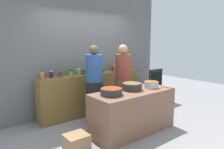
{
  "coord_description": "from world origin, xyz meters",
  "views": [
    {
      "loc": [
        -2.71,
        -3.05,
        1.76
      ],
      "look_at": [
        0.0,
        0.35,
        1.05
      ],
      "focal_mm": 33.09,
      "sensor_mm": 36.0,
      "label": 1
    }
  ],
  "objects_px": {
    "preserve_jar_3": "(71,73)",
    "preserve_jar_13": "(127,66)",
    "preserve_jar_2": "(61,75)",
    "preserve_jar_12": "(126,67)",
    "preserve_jar_10": "(120,68)",
    "cook_in_cap": "(123,85)",
    "cooking_pot_center": "(132,87)",
    "wooden_spoon": "(168,87)",
    "preserve_jar_8": "(113,69)",
    "preserve_jar_11": "(124,68)",
    "cooking_pot_right": "(151,85)",
    "bread_crate": "(77,143)",
    "cooking_pot_left": "(111,92)",
    "preserve_jar_7": "(103,70)",
    "preserve_jar_9": "(116,68)",
    "preserve_jar_0": "(42,76)",
    "cook_with_tongs": "(94,89)",
    "preserve_jar_4": "(79,72)",
    "preserve_jar_6": "(96,71)",
    "chalkboard_sign": "(155,87)",
    "preserve_jar_1": "(51,74)",
    "preserve_jar_5": "(83,72)"
  },
  "relations": [
    {
      "from": "preserve_jar_8",
      "to": "cook_in_cap",
      "type": "distance_m",
      "value": 0.76
    },
    {
      "from": "preserve_jar_13",
      "to": "cooking_pot_left",
      "type": "xyz_separation_m",
      "value": [
        -1.71,
        -1.44,
        -0.18
      ]
    },
    {
      "from": "preserve_jar_6",
      "to": "preserve_jar_7",
      "type": "relative_size",
      "value": 1.18
    },
    {
      "from": "preserve_jar_9",
      "to": "cook_in_cap",
      "type": "distance_m",
      "value": 0.9
    },
    {
      "from": "preserve_jar_8",
      "to": "preserve_jar_11",
      "type": "relative_size",
      "value": 1.06
    },
    {
      "from": "preserve_jar_3",
      "to": "preserve_jar_8",
      "type": "height_order",
      "value": "preserve_jar_3"
    },
    {
      "from": "preserve_jar_9",
      "to": "cook_in_cap",
      "type": "bearing_deg",
      "value": -118.49
    },
    {
      "from": "preserve_jar_10",
      "to": "cooking_pot_right",
      "type": "xyz_separation_m",
      "value": [
        -0.39,
        -1.41,
        -0.17
      ]
    },
    {
      "from": "cook_with_tongs",
      "to": "cook_in_cap",
      "type": "bearing_deg",
      "value": -10.63
    },
    {
      "from": "preserve_jar_3",
      "to": "preserve_jar_10",
      "type": "xyz_separation_m",
      "value": [
        1.48,
        0.04,
        -0.01
      ]
    },
    {
      "from": "preserve_jar_2",
      "to": "preserve_jar_10",
      "type": "height_order",
      "value": "preserve_jar_10"
    },
    {
      "from": "preserve_jar_6",
      "to": "cook_with_tongs",
      "type": "distance_m",
      "value": 0.72
    },
    {
      "from": "preserve_jar_8",
      "to": "cooking_pot_right",
      "type": "bearing_deg",
      "value": -94.65
    },
    {
      "from": "preserve_jar_10",
      "to": "cook_in_cap",
      "type": "height_order",
      "value": "cook_in_cap"
    },
    {
      "from": "cooking_pot_right",
      "to": "preserve_jar_13",
      "type": "bearing_deg",
      "value": 64.45
    },
    {
      "from": "preserve_jar_5",
      "to": "preserve_jar_6",
      "type": "distance_m",
      "value": 0.32
    },
    {
      "from": "cooking_pot_left",
      "to": "cooking_pot_center",
      "type": "distance_m",
      "value": 0.55
    },
    {
      "from": "preserve_jar_6",
      "to": "wooden_spoon",
      "type": "relative_size",
      "value": 0.47
    },
    {
      "from": "cooking_pot_right",
      "to": "preserve_jar_8",
      "type": "bearing_deg",
      "value": 85.35
    },
    {
      "from": "preserve_jar_1",
      "to": "chalkboard_sign",
      "type": "xyz_separation_m",
      "value": [
        2.65,
        -0.67,
        -0.54
      ]
    },
    {
      "from": "preserve_jar_9",
      "to": "bread_crate",
      "type": "relative_size",
      "value": 0.41
    },
    {
      "from": "preserve_jar_3",
      "to": "preserve_jar_13",
      "type": "relative_size",
      "value": 0.98
    },
    {
      "from": "cook_with_tongs",
      "to": "preserve_jar_7",
      "type": "bearing_deg",
      "value": 42.44
    },
    {
      "from": "preserve_jar_2",
      "to": "preserve_jar_12",
      "type": "height_order",
      "value": "preserve_jar_12"
    },
    {
      "from": "preserve_jar_2",
      "to": "cooking_pot_right",
      "type": "bearing_deg",
      "value": -47.22
    },
    {
      "from": "preserve_jar_2",
      "to": "cook_in_cap",
      "type": "height_order",
      "value": "cook_in_cap"
    },
    {
      "from": "cooking_pot_left",
      "to": "cooking_pot_right",
      "type": "relative_size",
      "value": 1.36
    },
    {
      "from": "preserve_jar_11",
      "to": "cooking_pot_right",
      "type": "xyz_separation_m",
      "value": [
        -0.49,
        -1.38,
        -0.15
      ]
    },
    {
      "from": "preserve_jar_9",
      "to": "preserve_jar_10",
      "type": "xyz_separation_m",
      "value": [
        0.11,
        -0.06,
        -0.01
      ]
    },
    {
      "from": "cook_in_cap",
      "to": "bread_crate",
      "type": "relative_size",
      "value": 4.66
    },
    {
      "from": "preserve_jar_13",
      "to": "cook_with_tongs",
      "type": "relative_size",
      "value": 0.09
    },
    {
      "from": "preserve_jar_0",
      "to": "bread_crate",
      "type": "distance_m",
      "value": 1.67
    },
    {
      "from": "preserve_jar_2",
      "to": "preserve_jar_3",
      "type": "xyz_separation_m",
      "value": [
        0.22,
        -0.06,
        0.02
      ]
    },
    {
      "from": "preserve_jar_3",
      "to": "preserve_jar_4",
      "type": "bearing_deg",
      "value": 22.55
    },
    {
      "from": "preserve_jar_12",
      "to": "cooking_pot_right",
      "type": "relative_size",
      "value": 0.38
    },
    {
      "from": "preserve_jar_11",
      "to": "bread_crate",
      "type": "bearing_deg",
      "value": -148.96
    },
    {
      "from": "preserve_jar_7",
      "to": "wooden_spoon",
      "type": "xyz_separation_m",
      "value": [
        0.4,
        -1.69,
        -0.22
      ]
    },
    {
      "from": "cooking_pot_right",
      "to": "cook_in_cap",
      "type": "height_order",
      "value": "cook_in_cap"
    },
    {
      "from": "preserve_jar_12",
      "to": "preserve_jar_3",
      "type": "bearing_deg",
      "value": -177.03
    },
    {
      "from": "preserve_jar_11",
      "to": "preserve_jar_0",
      "type": "bearing_deg",
      "value": 177.84
    },
    {
      "from": "preserve_jar_8",
      "to": "cooking_pot_right",
      "type": "distance_m",
      "value": 1.4
    },
    {
      "from": "preserve_jar_6",
      "to": "chalkboard_sign",
      "type": "relative_size",
      "value": 0.13
    },
    {
      "from": "preserve_jar_12",
      "to": "cooking_pot_right",
      "type": "height_order",
      "value": "preserve_jar_12"
    },
    {
      "from": "preserve_jar_6",
      "to": "cooking_pot_right",
      "type": "xyz_separation_m",
      "value": [
        0.43,
        -1.38,
        -0.17
      ]
    },
    {
      "from": "cooking_pot_center",
      "to": "wooden_spoon",
      "type": "relative_size",
      "value": 1.33
    },
    {
      "from": "cooking_pot_left",
      "to": "preserve_jar_13",
      "type": "bearing_deg",
      "value": 40.06
    },
    {
      "from": "preserve_jar_3",
      "to": "preserve_jar_0",
      "type": "bearing_deg",
      "value": 170.41
    },
    {
      "from": "preserve_jar_4",
      "to": "preserve_jar_0",
      "type": "bearing_deg",
      "value": -179.95
    },
    {
      "from": "preserve_jar_13",
      "to": "chalkboard_sign",
      "type": "height_order",
      "value": "preserve_jar_13"
    },
    {
      "from": "cook_with_tongs",
      "to": "preserve_jar_5",
      "type": "bearing_deg",
      "value": 82.33
    }
  ]
}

